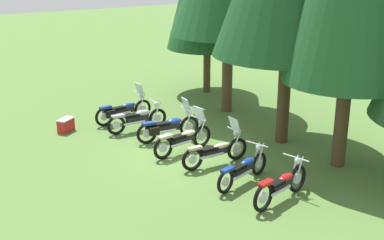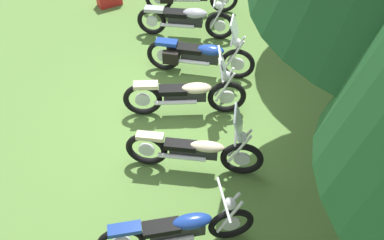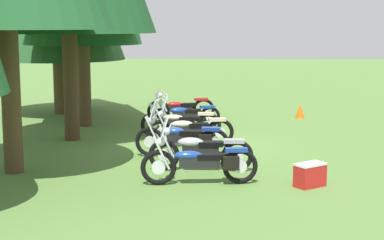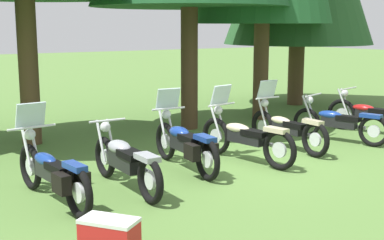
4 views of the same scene
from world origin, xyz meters
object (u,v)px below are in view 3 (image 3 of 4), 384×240
at_px(motorcycle_6, 181,108).
at_px(motorcycle_1, 200,150).
at_px(motorcycle_4, 180,122).
at_px(picnic_cooler, 310,175).
at_px(motorcycle_0, 201,162).
at_px(motorcycle_2, 183,137).
at_px(motorcycle_3, 189,129).
at_px(traffic_cone, 300,111).
at_px(motorcycle_5, 185,115).

bearing_deg(motorcycle_6, motorcycle_1, 82.08).
relative_size(motorcycle_4, picnic_cooler, 3.28).
bearing_deg(motorcycle_1, motorcycle_0, 92.93).
bearing_deg(motorcycle_2, motorcycle_0, 105.04).
bearing_deg(motorcycle_4, motorcycle_6, -86.92).
distance_m(motorcycle_1, motorcycle_3, 2.61).
bearing_deg(motorcycle_3, motorcycle_2, 76.25).
distance_m(motorcycle_1, traffic_cone, 8.25).
xyz_separation_m(motorcycle_1, motorcycle_4, (3.91, 0.68, -0.01)).
bearing_deg(motorcycle_5, motorcycle_0, 78.22).
distance_m(motorcycle_2, motorcycle_3, 1.23).
bearing_deg(motorcycle_1, motorcycle_5, -83.33).
bearing_deg(motorcycle_6, motorcycle_3, 81.56).
distance_m(motorcycle_0, motorcycle_3, 3.75).
xyz_separation_m(motorcycle_4, picnic_cooler, (-5.14, -2.86, -0.21)).
relative_size(motorcycle_4, motorcycle_5, 1.06).
distance_m(motorcycle_3, motorcycle_4, 1.36).
height_order(motorcycle_2, motorcycle_3, motorcycle_3).
distance_m(motorcycle_6, traffic_cone, 4.09).
height_order(motorcycle_4, motorcycle_5, motorcycle_4).
height_order(motorcycle_6, picnic_cooler, motorcycle_6).
height_order(motorcycle_2, motorcycle_5, motorcycle_2).
bearing_deg(motorcycle_2, motorcycle_5, -83.84).
relative_size(motorcycle_1, picnic_cooler, 3.30).
bearing_deg(motorcycle_4, motorcycle_0, 98.63).
relative_size(motorcycle_2, motorcycle_6, 1.04).
xyz_separation_m(motorcycle_3, motorcycle_5, (2.75, 0.25, -0.04)).
distance_m(motorcycle_5, motorcycle_6, 1.33).
bearing_deg(picnic_cooler, motorcycle_5, 23.00).
height_order(motorcycle_0, motorcycle_6, motorcycle_0).
height_order(motorcycle_1, motorcycle_3, motorcycle_3).
relative_size(motorcycle_0, motorcycle_2, 1.03).
relative_size(motorcycle_2, picnic_cooler, 3.28).
distance_m(motorcycle_0, motorcycle_4, 5.10).
xyz_separation_m(motorcycle_3, motorcycle_4, (1.32, 0.33, -0.02)).
xyz_separation_m(motorcycle_6, picnic_cooler, (-7.87, -2.99, -0.21)).
xyz_separation_m(motorcycle_2, traffic_cone, (6.25, -3.60, -0.23)).
bearing_deg(motorcycle_6, motorcycle_2, 79.11).
height_order(motorcycle_3, motorcycle_4, motorcycle_3).
distance_m(motorcycle_1, picnic_cooler, 2.51).
bearing_deg(traffic_cone, motorcycle_3, 145.06).
bearing_deg(motorcycle_5, motorcycle_2, 74.75).
xyz_separation_m(motorcycle_4, motorcycle_6, (2.74, 0.13, 0.00)).
bearing_deg(motorcycle_4, motorcycle_2, 95.66).
distance_m(motorcycle_0, motorcycle_1, 1.14).
xyz_separation_m(motorcycle_1, motorcycle_6, (6.64, 0.80, -0.01)).
relative_size(motorcycle_0, picnic_cooler, 3.37).
bearing_deg(picnic_cooler, traffic_cone, -6.32).
relative_size(motorcycle_1, traffic_cone, 4.73).
bearing_deg(motorcycle_3, motorcycle_6, -93.14).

